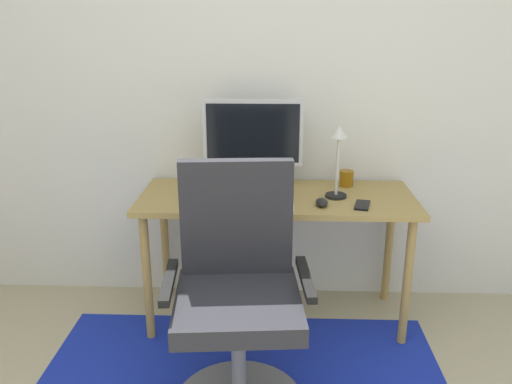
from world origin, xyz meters
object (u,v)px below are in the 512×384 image
Objects in this scene: keyboard at (250,205)px; office_chair at (238,312)px; cell_phone at (362,205)px; desk_lamp at (338,151)px; monitor at (253,136)px; computer_mouse at (322,202)px; desk at (277,210)px; coffee_cup at (346,178)px.

office_chair is (-0.03, -0.51, -0.29)m from keyboard.
cell_phone is 0.84m from office_chair.
desk_lamp is at bearing 50.85° from office_chair.
monitor is 0.53m from computer_mouse.
desk is 0.44m from desk_lamp.
monitor is 0.68m from cell_phone.
monitor is (-0.13, 0.14, 0.36)m from desk.
coffee_cup is at bearing 3.99° from monitor.
coffee_cup is at bearing 68.34° from desk_lamp.
monitor is 0.50× the size of office_chair.
desk_lamp reaches higher than desk.
coffee_cup is 0.29m from desk_lamp.
desk is 3.83× the size of desk_lamp.
desk is 0.28m from computer_mouse.
coffee_cup is 0.08× the size of office_chair.
keyboard is at bearing 82.34° from office_chair.
office_chair is (-0.54, -0.87, -0.32)m from coffee_cup.
desk_lamp is 0.97m from office_chair.
coffee_cup is 1.07m from office_chair.
office_chair is at bearing -124.85° from computer_mouse.
desk_lamp is at bearing 57.87° from computer_mouse.
desk is 0.74m from office_chair.
cell_phone is 0.38× the size of desk_lamp.
computer_mouse reaches higher than keyboard.
monitor is 0.57m from coffee_cup.
computer_mouse is (0.35, -0.29, -0.27)m from monitor.
keyboard is 0.41× the size of office_chair.
coffee_cup is at bearing 110.81° from cell_phone.
cell_phone is at bearing -83.35° from coffee_cup.
desk is at bearing 72.32° from office_chair.
monitor is at bearing 159.98° from desk_lamp.
coffee_cup is at bearing 25.04° from desk.
cell_phone is at bearing -49.16° from desk_lamp.
coffee_cup is 0.23× the size of desk_lamp.
monitor is 1.01m from office_chair.
computer_mouse is 0.37m from coffee_cup.
office_chair reaches higher than computer_mouse.
desk_lamp is (0.44, 0.17, 0.23)m from keyboard.
cell_phone is (0.20, 0.00, -0.01)m from computer_mouse.
desk_lamp is 0.35× the size of office_chair.
keyboard is at bearing -90.40° from monitor.
coffee_cup is (0.51, 0.04, -0.24)m from monitor.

